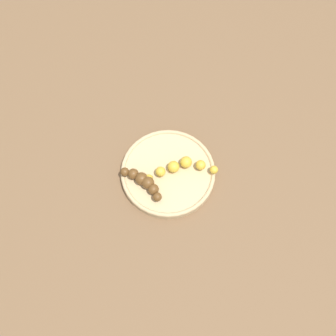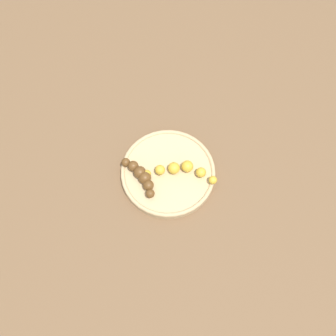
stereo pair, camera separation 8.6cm
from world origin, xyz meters
The scene contains 4 objects.
ground_plane centered at (0.00, 0.00, 0.00)m, with size 2.40×2.40×0.00m, color brown.
fruit_bowl centered at (0.00, 0.00, 0.01)m, with size 0.23×0.23×0.02m.
banana_overripe centered at (-0.01, 0.07, 0.03)m, with size 0.11×0.07×0.03m.
banana_spotted centered at (-0.01, -0.03, 0.03)m, with size 0.07×0.17×0.03m.
Camera 2 is at (-0.35, 0.05, 0.83)m, focal length 39.28 mm.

